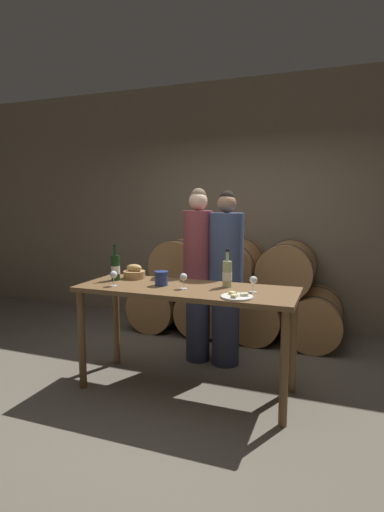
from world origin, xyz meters
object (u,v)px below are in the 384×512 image
wine_bottle_white (227,274)px  blue_crock (161,278)px  cheese_plate (237,296)px  wine_glass_center (253,281)px  bread_basket (134,273)px  person_left (198,273)px  tasting_table (186,301)px  wine_glass_far_left (114,275)px  wine_bottle_red (115,268)px  person_right (226,278)px  wine_glass_left (183,278)px

wine_bottle_white → blue_crock: wine_bottle_white is taller
cheese_plate → wine_glass_center: size_ratio=1.86×
bread_basket → cheese_plate: bearing=-20.3°
person_left → tasting_table: bearing=-78.7°
wine_glass_far_left → blue_crock: bearing=23.7°
wine_bottle_red → person_left: bearing=46.1°
wine_bottle_white → cheese_plate: size_ratio=1.32×
wine_bottle_white → person_right: bearing=106.5°
person_left → wine_bottle_white: bearing=-49.7°
person_left → wine_glass_far_left: person_left is taller
wine_glass_far_left → bread_basket: bearing=89.9°
tasting_table → wine_bottle_white: wine_bottle_white is taller
tasting_table → wine_bottle_white: bearing=22.9°
cheese_plate → blue_crock: bearing=164.2°
wine_bottle_white → wine_glass_center: 0.28m
cheese_plate → tasting_table: bearing=156.8°
person_left → cheese_plate: size_ratio=7.23×
wine_glass_left → person_left: bearing=100.1°
wine_bottle_white → wine_glass_center: wine_bottle_white is taller
wine_bottle_red → wine_glass_left: size_ratio=2.53×
person_right → wine_bottle_red: person_right is taller
wine_glass_left → wine_glass_center: 0.58m
person_right → wine_glass_center: bearing=-58.1°
cheese_plate → wine_glass_center: wine_glass_center is taller
wine_bottle_white → cheese_plate: (0.18, -0.35, -0.10)m
wine_bottle_white → wine_glass_left: size_ratio=2.46×
wine_glass_center → bread_basket: bearing=171.3°
blue_crock → wine_glass_left: wine_glass_left is taller
tasting_table → cheese_plate: size_ratio=7.59×
person_left → wine_glass_far_left: (-0.47, -0.84, 0.09)m
blue_crock → wine_glass_left: 0.24m
wine_glass_left → wine_glass_center: same height
tasting_table → wine_glass_far_left: (-0.60, -0.17, 0.21)m
tasting_table → wine_bottle_red: wine_bottle_red is taller
tasting_table → cheese_plate: cheese_plate is taller
tasting_table → person_left: 0.70m
tasting_table → person_right: size_ratio=1.07×
wine_bottle_red → wine_glass_far_left: wine_bottle_red is taller
wine_glass_center → person_right: bearing=121.9°
blue_crock → cheese_plate: blue_crock is taller
wine_glass_far_left → wine_glass_left: (0.60, 0.11, 0.00)m
bread_basket → wine_glass_center: size_ratio=1.56×
person_right → wine_glass_far_left: person_right is taller
person_left → blue_crock: 0.69m
person_left → person_right: (0.30, -0.00, -0.03)m
blue_crock → wine_glass_center: 0.80m
person_left → wine_glass_left: person_left is taller
wine_bottle_red → blue_crock: 0.50m
tasting_table → wine_glass_left: wine_glass_left is taller
person_left → person_right: person_left is taller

